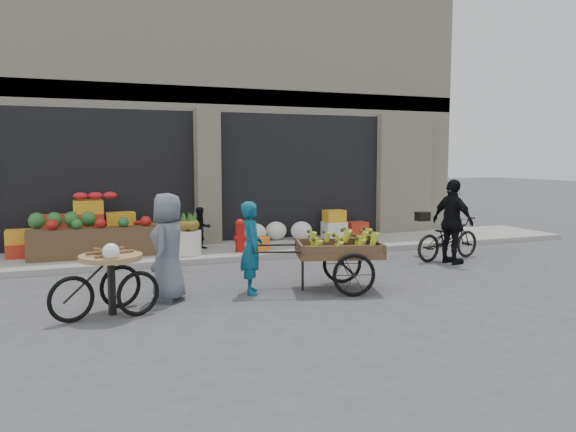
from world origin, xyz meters
name	(u,v)px	position (x,y,z in m)	size (l,w,h in m)	color
ground	(284,296)	(0.00, 0.00, 0.00)	(80.00, 80.00, 0.00)	#424244
sidewalk	(218,251)	(0.00, 4.10, 0.06)	(18.00, 2.20, 0.12)	gray
building	(181,114)	(0.00, 8.03, 3.37)	(14.00, 6.45, 7.00)	beige
fruit_display	(99,228)	(-2.48, 4.38, 0.67)	(3.10, 1.12, 1.24)	red
pineapple_bin	(189,243)	(-0.75, 3.60, 0.37)	(0.52, 0.52, 0.50)	silver
fire_hydrant	(240,234)	(0.35, 3.55, 0.50)	(0.22, 0.22, 0.71)	#A5140F
orange_bucket	(263,244)	(0.85, 3.50, 0.27)	(0.32, 0.32, 0.30)	orange
right_bay_goods	(314,227)	(2.61, 4.70, 0.41)	(3.35, 0.60, 0.70)	silver
seated_person	(201,228)	(-0.35, 4.20, 0.58)	(0.45, 0.35, 0.93)	black
banana_cart	(336,248)	(0.93, 0.09, 0.69)	(2.44, 1.49, 0.95)	brown
vendor_woman	(252,248)	(-0.41, 0.37, 0.73)	(0.53, 0.35, 1.46)	#0E5270
tricycle_cart	(111,274)	(-2.57, -0.11, 0.57)	(1.45, 1.07, 0.95)	#9E7F51
vendor_grey	(168,247)	(-1.71, 0.41, 0.81)	(0.79, 0.52, 1.62)	slate
bicycle	(448,238)	(4.32, 1.65, 0.45)	(0.60, 1.72, 0.90)	black
cyclist	(453,222)	(4.12, 1.25, 0.86)	(1.00, 0.42, 1.71)	black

